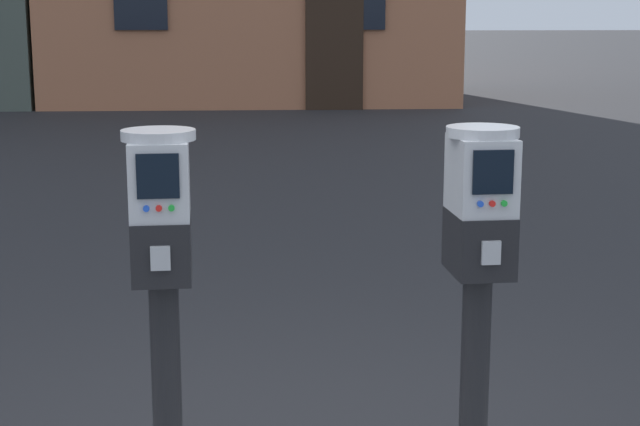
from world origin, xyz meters
name	(u,v)px	position (x,y,z in m)	size (l,w,h in m)	color
parking_meter_near_kerb	(162,260)	(-0.43, -0.26, 1.00)	(0.23, 0.26, 1.25)	black
parking_meter_twin_adjacent	(479,255)	(0.52, -0.26, 1.00)	(0.23, 0.26, 1.25)	black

